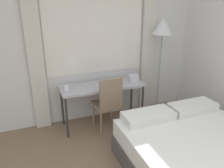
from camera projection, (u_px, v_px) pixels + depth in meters
wall_back_with_window at (89, 44)px, 3.66m from camera, size 4.92×0.13×2.70m
desk at (102, 88)px, 3.65m from camera, size 1.39×0.52×0.73m
desk_chair at (108, 102)px, 3.49m from camera, size 0.43×0.43×0.94m
bed at (207, 163)px, 2.53m from camera, size 1.65×1.93×0.63m
standing_lamp at (162, 34)px, 3.74m from camera, size 0.35×0.35×1.77m
telephone at (133, 78)px, 3.81m from camera, size 0.18×0.15×0.11m
book at (109, 84)px, 3.61m from camera, size 0.26×0.26×0.02m
mug at (66, 88)px, 3.37m from camera, size 0.07×0.07×0.08m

